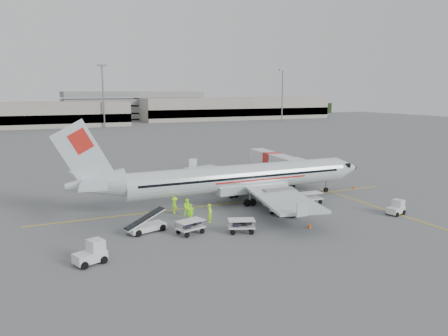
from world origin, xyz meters
The scene contains 25 objects.
ground centered at (0.00, 0.00, 0.00)m, with size 360.00×360.00×0.00m, color #56595B.
stripe_lead centered at (0.00, 0.00, 0.01)m, with size 44.00×0.20×0.01m, color yellow.
stripe_cross centered at (14.00, -8.00, 0.01)m, with size 0.20×20.00×0.01m, color yellow.
terminal_east centered at (70.00, 145.00, 5.00)m, with size 90.00×26.00×10.00m, color gray, non-canonical shape.
parking_garage centered at (25.00, 160.00, 7.00)m, with size 62.00×24.00×14.00m, color slate, non-canonical shape.
treeline centered at (0.00, 175.00, 3.00)m, with size 300.00×3.00×6.00m, color black, non-canonical shape.
mast_center centered at (5.00, 118.00, 11.00)m, with size 3.20×1.20×22.00m, color slate, non-canonical shape.
mast_east centered at (80.00, 118.00, 11.00)m, with size 3.20×1.20×22.00m, color slate, non-canonical shape.
aircraft centered at (1.39, 0.10, 4.93)m, with size 35.74×28.01×9.85m, color silver, non-canonical shape.
jet_bridge centered at (11.20, 9.72, 2.00)m, with size 2.86×15.28×4.01m, color silver, non-canonical shape.
belt_loader centered at (-11.53, -6.29, 1.26)m, with size 4.66×1.75×2.52m, color silver, non-canonical shape.
tug_fore centered at (13.62, -11.39, 0.76)m, with size 1.97×1.13×1.52m, color silver, non-canonical shape.
tug_mid centered at (3.72, -7.29, 0.86)m, with size 2.23×1.27×1.72m, color silver, non-canonical shape.
tug_aft centered at (-17.29, -11.99, 0.88)m, with size 2.28×1.31×1.77m, color silver, non-canonical shape.
cart_loaded_a centered at (-8.07, -8.48, 0.64)m, with size 2.46×1.45×1.28m, color silver, non-canonical shape.
cart_loaded_b centered at (-3.72, -10.05, 0.63)m, with size 2.42×1.43×1.26m, color silver, non-canonical shape.
cart_empty_a centered at (2.65, -6.45, 0.53)m, with size 2.04×1.21×1.06m, color silver, non-canonical shape.
cart_empty_b centered at (8.29, -3.88, 0.65)m, with size 2.48×1.46×1.29m, color silver, non-canonical shape.
cone_nose centered at (18.01, 0.14, 0.27)m, with size 0.33×0.33×0.55m, color #DF4F07.
cone_port centered at (0.94, 8.60, 0.33)m, with size 0.40×0.40×0.66m, color #DF4F07.
cone_stbd centered at (2.76, -11.46, 0.28)m, with size 0.34×0.34×0.56m, color #DF4F07.
crew_a centered at (-5.10, -5.94, 0.93)m, with size 0.68×0.45×1.86m, color #9DFF15.
crew_b centered at (-6.33, -2.85, 0.91)m, with size 0.89×0.69×1.82m, color #9DFF15.
crew_c centered at (-7.29, -1.50, 0.90)m, with size 1.17×0.67×1.81m, color #9DFF15.
crew_d centered at (-6.72, -4.92, 0.89)m, with size 1.05×0.44×1.79m, color #9DFF15.
Camera 1 is at (-20.91, -44.14, 12.63)m, focal length 35.00 mm.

